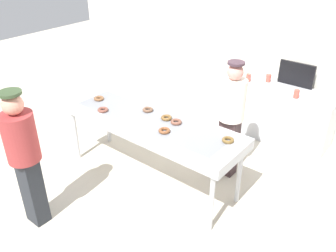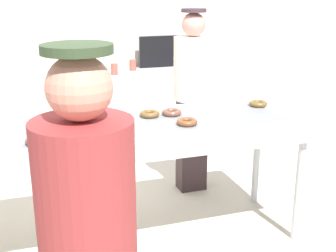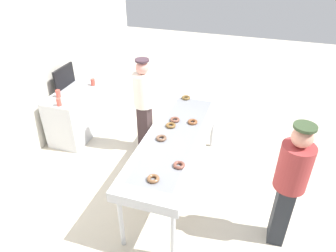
# 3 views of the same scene
# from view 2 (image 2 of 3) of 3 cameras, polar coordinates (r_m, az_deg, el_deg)

# --- Properties ---
(ground_plane) EXTENTS (16.00, 16.00, 0.00)m
(ground_plane) POSITION_cam_2_polar(r_m,az_deg,el_deg) (3.45, -4.32, -14.36)
(ground_plane) COLOR beige
(back_wall) EXTENTS (8.00, 0.12, 3.15)m
(back_wall) POSITION_cam_2_polar(r_m,az_deg,el_deg) (5.44, -11.52, 14.58)
(back_wall) COLOR silver
(back_wall) RESTS_ON ground
(fryer_conveyor) EXTENTS (2.51, 0.78, 0.91)m
(fryer_conveyor) POSITION_cam_2_polar(r_m,az_deg,el_deg) (3.09, -4.67, -1.00)
(fryer_conveyor) COLOR #B7BABF
(fryer_conveyor) RESTS_ON ground
(chocolate_donut_0) EXTENTS (0.19, 0.19, 0.04)m
(chocolate_donut_0) POSITION_cam_2_polar(r_m,az_deg,el_deg) (3.26, 0.46, 1.71)
(chocolate_donut_0) COLOR brown
(chocolate_donut_0) RESTS_ON fryer_conveyor
(chocolate_donut_1) EXTENTS (0.19, 0.19, 0.04)m
(chocolate_donut_1) POSITION_cam_2_polar(r_m,az_deg,el_deg) (2.78, -16.01, -1.80)
(chocolate_donut_1) COLOR brown
(chocolate_donut_1) RESTS_ON fryer_conveyor
(chocolate_donut_3) EXTENTS (0.18, 0.18, 0.04)m
(chocolate_donut_3) POSITION_cam_2_polar(r_m,az_deg,el_deg) (3.04, 2.38, 0.51)
(chocolate_donut_3) COLOR brown
(chocolate_donut_3) RESTS_ON fryer_conveyor
(chocolate_donut_4) EXTENTS (0.19, 0.19, 0.04)m
(chocolate_donut_4) POSITION_cam_2_polar(r_m,az_deg,el_deg) (3.22, -2.32, 1.52)
(chocolate_donut_4) COLOR brown
(chocolate_donut_4) RESTS_ON fryer_conveyor
(chocolate_donut_5) EXTENTS (0.17, 0.17, 0.04)m
(chocolate_donut_5) POSITION_cam_2_polar(r_m,az_deg,el_deg) (3.18, -8.20, 1.10)
(chocolate_donut_5) COLOR brown
(chocolate_donut_5) RESTS_ON fryer_conveyor
(chocolate_donut_6) EXTENTS (0.18, 0.18, 0.04)m
(chocolate_donut_6) POSITION_cam_2_polar(r_m,az_deg,el_deg) (3.57, 11.19, 2.77)
(chocolate_donut_6) COLOR brown
(chocolate_donut_6) RESTS_ON fryer_conveyor
(worker_baker) EXTENTS (0.33, 0.33, 1.61)m
(worker_baker) POSITION_cam_2_polar(r_m,az_deg,el_deg) (3.98, 3.07, 4.23)
(worker_baker) COLOR #352628
(worker_baker) RESTS_ON ground
(customer_waiting) EXTENTS (0.34, 0.34, 1.64)m
(customer_waiting) POSITION_cam_2_polar(r_m,az_deg,el_deg) (1.69, -9.90, -14.36)
(customer_waiting) COLOR #21252B
(customer_waiting) RESTS_ON ground
(prep_counter) EXTENTS (1.46, 0.58, 0.85)m
(prep_counter) POSITION_cam_2_polar(r_m,az_deg,el_deg) (5.39, 0.01, 2.53)
(prep_counter) COLOR #B7BABF
(prep_counter) RESTS_ON ground
(paper_cup_0) EXTENTS (0.08, 0.08, 0.12)m
(paper_cup_0) POSITION_cam_2_polar(r_m,az_deg,el_deg) (5.30, -4.42, 7.60)
(paper_cup_0) COLOR #CC4C3F
(paper_cup_0) RESTS_ON prep_counter
(paper_cup_1) EXTENTS (0.08, 0.08, 0.12)m
(paper_cup_1) POSITION_cam_2_polar(r_m,az_deg,el_deg) (5.17, 2.77, 7.38)
(paper_cup_1) COLOR #CC4C3F
(paper_cup_1) RESTS_ON prep_counter
(paper_cup_2) EXTENTS (0.08, 0.08, 0.12)m
(paper_cup_2) POSITION_cam_2_polar(r_m,az_deg,el_deg) (5.06, -6.72, 7.07)
(paper_cup_2) COLOR #CC4C3F
(paper_cup_2) RESTS_ON prep_counter
(menu_display) EXTENTS (0.55, 0.04, 0.37)m
(menu_display) POSITION_cam_2_polar(r_m,az_deg,el_deg) (5.49, -0.78, 9.29)
(menu_display) COLOR black
(menu_display) RESTS_ON prep_counter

